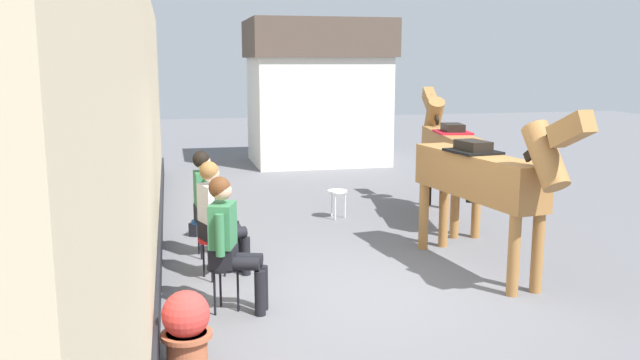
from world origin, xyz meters
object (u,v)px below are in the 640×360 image
Objects in this scene: seated_visitor_middle at (217,213)px; seated_visitor_far at (209,198)px; seated_visitor_near at (229,237)px; saddled_horse_far at (448,148)px; satchel_bag at (197,228)px; flower_planter_near at (186,326)px; saddled_horse_near at (483,177)px; spare_stool_white at (337,194)px.

seated_visitor_middle is 0.91m from seated_visitor_far.
seated_visitor_near is 0.47× the size of saddled_horse_far.
satchel_bag is at bearing 96.62° from seated_visitor_far.
seated_visitor_far is at bearing 82.88° from flower_planter_near.
seated_visitor_far reaches higher than satchel_bag.
seated_visitor_middle is 0.47× the size of saddled_horse_far.
saddled_horse_near reaches higher than flower_planter_near.
spare_stool_white is at bearing 131.56° from satchel_bag.
seated_visitor_middle is at bearing -129.25° from spare_stool_white.
flower_planter_near is at bearing -97.12° from seated_visitor_far.
flower_planter_near is 4.25m from satchel_bag.
seated_visitor_middle is 2.29m from flower_planter_near.
satchel_bag is at bearing 142.68° from saddled_horse_near.
seated_visitor_middle is 4.96× the size of satchel_bag.
seated_visitor_near and seated_visitor_middle have the same top height.
seated_visitor_near is 1.09m from seated_visitor_middle.
saddled_horse_near is at bearing -71.78° from spare_stool_white.
satchel_bag is at bearing -166.62° from spare_stool_white.
saddled_horse_near is 2.63m from saddled_horse_far.
spare_stool_white is (2.14, 1.66, -0.38)m from seated_visitor_far.
saddled_horse_far reaches higher than seated_visitor_near.
seated_visitor_far reaches higher than spare_stool_white.
seated_visitor_middle is at bearing 32.94° from satchel_bag.
saddled_horse_far reaches higher than seated_visitor_far.
spare_stool_white is at bearing 60.67° from seated_visitor_near.
saddled_horse_near is 10.67× the size of satchel_bag.
spare_stool_white is (-1.00, 3.03, -0.76)m from saddled_horse_near.
seated_visitor_near is 1.00× the size of seated_visitor_middle.
saddled_horse_far is (3.78, 2.08, 0.38)m from seated_visitor_middle.
saddled_horse_far reaches higher than seated_visitor_middle.
saddled_horse_near is (3.10, -0.46, 0.38)m from seated_visitor_middle.
seated_visitor_far is 0.47× the size of saddled_horse_near.
seated_visitor_middle is 0.47× the size of saddled_horse_near.
seated_visitor_near is 1.28m from flower_planter_near.
spare_stool_white reaches higher than satchel_bag.
saddled_horse_near is at bearing -23.54° from seated_visitor_far.
seated_visitor_near is at bearing 67.19° from flower_planter_near.
satchel_bag is at bearing 94.76° from seated_visitor_middle.
saddled_horse_near reaches higher than seated_visitor_far.
saddled_horse_near is at bearing -8.45° from seated_visitor_middle.
flower_planter_near is at bearing -100.96° from seated_visitor_middle.
seated_visitor_far is at bearing 92.44° from seated_visitor_middle.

